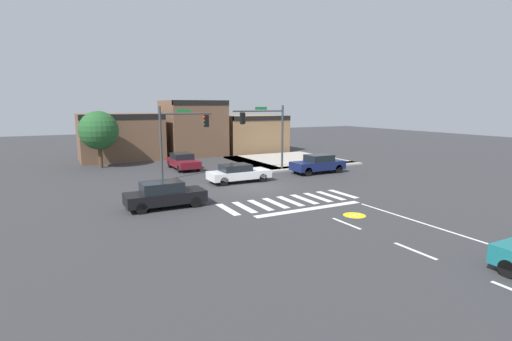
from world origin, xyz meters
The scene contains 13 objects.
ground_plane centered at (0.00, 0.00, 0.00)m, with size 120.00×120.00×0.00m, color #353538.
crosswalk_near centered at (0.00, -4.50, 0.00)m, with size 8.49×2.62×0.01m.
lane_markings centered at (1.06, -12.74, 0.00)m, with size 6.80×24.25×0.01m.
bike_detector_marking centered at (1.31, -8.60, 0.00)m, with size 1.17×1.17×0.01m.
curb_corner_northeast centered at (8.49, 9.42, 0.07)m, with size 10.00×10.60×0.15m.
storefront_row centered at (1.82, 19.23, 2.59)m, with size 23.15×7.02×6.16m.
traffic_signal_northeast centered at (3.66, 5.15, 3.86)m, with size 4.75×0.32×5.62m.
traffic_signal_northwest centered at (-3.48, 5.48, 3.74)m, with size 4.17×0.32×5.56m.
car_black centered at (-6.96, -2.48, 0.74)m, with size 4.35×1.73×1.47m.
car_white centered at (-0.28, 2.12, 0.69)m, with size 4.59×1.76×1.35m.
car_navy centered at (7.29, 2.54, 0.79)m, with size 4.56×1.84×1.55m.
car_maroon centered at (-2.11, 9.78, 0.72)m, with size 1.85×4.39×1.41m.
roadside_tree centered at (-8.50, 14.00, 3.38)m, with size 3.47×3.47×5.13m.
Camera 1 is at (-12.19, -23.30, 5.62)m, focal length 27.10 mm.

